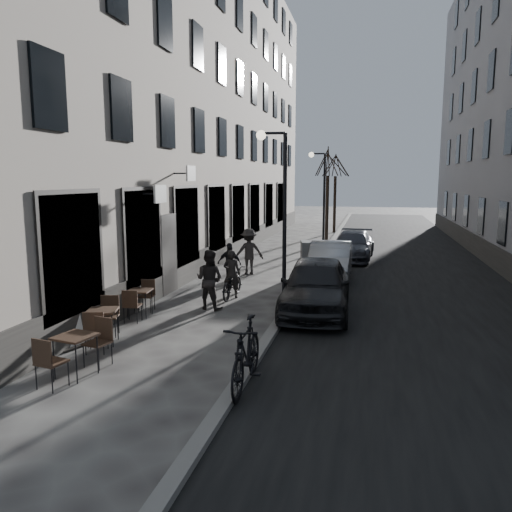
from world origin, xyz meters
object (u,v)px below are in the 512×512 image
at_px(tree_near, 328,162).
at_px(pedestrian_mid, 249,252).
at_px(bistro_set_c, 140,300).
at_px(moped, 246,354).
at_px(pedestrian_near, 209,279).
at_px(pedestrian_far, 229,264).
at_px(tree_far, 336,165).
at_px(car_mid, 330,261).
at_px(bicycle, 232,283).
at_px(streetlamp_near, 279,199).
at_px(car_far, 352,246).
at_px(streetlamp_far, 321,190).
at_px(bistro_set_a, 76,351).
at_px(car_near, 316,285).
at_px(bistro_set_b, 103,323).
at_px(utility_cabinet, 308,259).
at_px(sign_board, 69,327).

xyz_separation_m(tree_near, pedestrian_mid, (-2.10, -10.42, -3.77)).
height_order(bistro_set_c, moped, moped).
bearing_deg(pedestrian_near, pedestrian_far, -71.37).
height_order(tree_far, pedestrian_near, tree_far).
bearing_deg(tree_near, pedestrian_mid, -101.41).
bearing_deg(moped, car_mid, 85.29).
distance_m(bicycle, pedestrian_near, 1.57).
relative_size(streetlamp_near, car_far, 1.14).
distance_m(pedestrian_near, car_far, 10.67).
bearing_deg(tree_far, car_far, -81.70).
relative_size(streetlamp_far, moped, 2.43).
xyz_separation_m(bistro_set_a, bicycle, (1.14, 6.82, -0.03)).
bearing_deg(pedestrian_mid, car_near, 97.50).
bearing_deg(streetlamp_far, pedestrian_mid, -105.31).
distance_m(car_mid, moped, 10.29).
height_order(streetlamp_far, tree_near, tree_near).
relative_size(tree_near, bistro_set_b, 3.45).
bearing_deg(car_mid, pedestrian_mid, 175.28).
distance_m(tree_far, bistro_set_c, 23.68).
height_order(bistro_set_a, car_mid, car_mid).
relative_size(bistro_set_c, moped, 0.73).
relative_size(pedestrian_far, moped, 0.71).
relative_size(bistro_set_b, car_far, 0.37).
relative_size(bistro_set_a, pedestrian_far, 1.12).
xyz_separation_m(bistro_set_a, bistro_set_b, (-0.50, 1.84, -0.01)).
distance_m(bistro_set_b, car_near, 5.81).
distance_m(tree_far, utility_cabinet, 16.80).
bearing_deg(bicycle, car_far, -110.11).
bearing_deg(streetlamp_near, pedestrian_far, 131.46).
xyz_separation_m(streetlamp_far, pedestrian_far, (-2.23, -9.47, -2.41)).
relative_size(sign_board, pedestrian_mid, 0.66).
distance_m(streetlamp_far, bistro_set_b, 16.85).
xyz_separation_m(pedestrian_mid, car_mid, (3.20, -0.24, -0.20)).
bearing_deg(tree_near, pedestrian_near, -96.95).
xyz_separation_m(bistro_set_b, utility_cabinet, (3.52, 9.00, 0.19)).
distance_m(tree_far, car_near, 21.93).
height_order(bicycle, pedestrian_mid, pedestrian_mid).
height_order(bistro_set_c, car_far, car_far).
xyz_separation_m(utility_cabinet, pedestrian_far, (-2.51, -2.15, 0.07)).
xyz_separation_m(tree_far, bistro_set_c, (-3.53, -23.04, -4.21)).
relative_size(streetlamp_far, pedestrian_mid, 2.84).
distance_m(tree_near, tree_far, 6.00).
xyz_separation_m(streetlamp_near, tree_far, (0.07, 21.00, 1.50)).
bearing_deg(sign_board, bistro_set_c, 99.63).
bearing_deg(car_far, utility_cabinet, -105.11).
distance_m(bistro_set_c, car_mid, 7.89).
relative_size(streetlamp_near, bistro_set_c, 3.34).
xyz_separation_m(car_mid, moped, (-0.65, -10.27, -0.07)).
relative_size(bistro_set_a, sign_board, 1.41).
bearing_deg(pedestrian_mid, pedestrian_far, 59.91).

